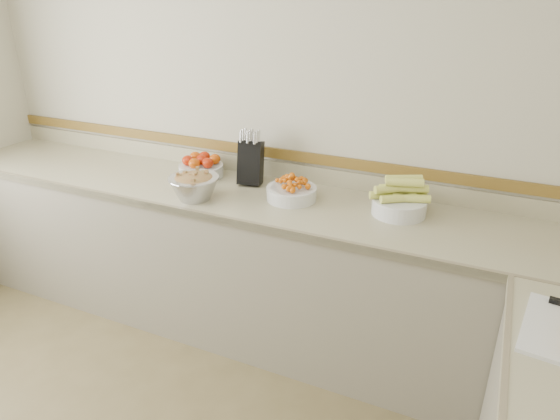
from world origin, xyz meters
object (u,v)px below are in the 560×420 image
at_px(tomato_bowl, 201,167).
at_px(corn_bowl, 400,201).
at_px(knife_block, 251,161).
at_px(rhubarb_bowl, 194,185).
at_px(cherry_tomato_bowl, 292,190).

relative_size(tomato_bowl, corn_bowl, 0.90).
xyz_separation_m(knife_block, corn_bowl, (0.88, -0.08, -0.06)).
height_order(tomato_bowl, rhubarb_bowl, rhubarb_bowl).
relative_size(corn_bowl, rhubarb_bowl, 1.10).
xyz_separation_m(tomato_bowl, cherry_tomato_bowl, (0.64, -0.11, -0.01)).
bearing_deg(rhubarb_bowl, knife_block, 64.39).
bearing_deg(knife_block, tomato_bowl, -175.98).
bearing_deg(tomato_bowl, knife_block, 4.02).
relative_size(knife_block, corn_bowl, 1.08).
xyz_separation_m(knife_block, rhubarb_bowl, (-0.16, -0.34, -0.05)).
distance_m(tomato_bowl, corn_bowl, 1.21).
distance_m(tomato_bowl, rhubarb_bowl, 0.36).
xyz_separation_m(cherry_tomato_bowl, corn_bowl, (0.57, 0.05, 0.02)).
distance_m(knife_block, tomato_bowl, 0.34).
bearing_deg(cherry_tomato_bowl, knife_block, 157.66).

